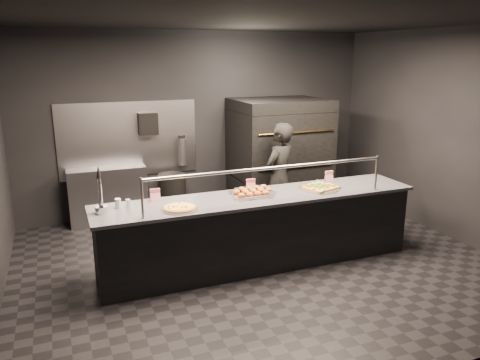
{
  "coord_description": "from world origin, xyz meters",
  "views": [
    {
      "loc": [
        -2.28,
        -5.07,
        2.6
      ],
      "look_at": [
        -0.19,
        0.2,
        1.09
      ],
      "focal_mm": 35.0,
      "sensor_mm": 36.0,
      "label": 1
    }
  ],
  "objects_px": {
    "fire_extinguisher": "(182,151)",
    "beer_tap": "(101,200)",
    "pizza_oven": "(279,155)",
    "square_pizza": "(320,187)",
    "trash_bin": "(172,197)",
    "prep_shelf": "(108,195)",
    "worker": "(279,178)",
    "slider_tray_b": "(255,190)",
    "service_counter": "(259,230)",
    "round_pizza": "(180,208)",
    "towel_dispenser": "(148,124)",
    "slider_tray_a": "(251,193)"
  },
  "relations": [
    {
      "from": "towel_dispenser",
      "to": "square_pizza",
      "type": "bearing_deg",
      "value": -53.67
    },
    {
      "from": "trash_bin",
      "to": "service_counter",
      "type": "bearing_deg",
      "value": -73.78
    },
    {
      "from": "prep_shelf",
      "to": "beer_tap",
      "type": "xyz_separation_m",
      "value": [
        -0.3,
        -2.28,
        0.62
      ]
    },
    {
      "from": "prep_shelf",
      "to": "square_pizza",
      "type": "height_order",
      "value": "square_pizza"
    },
    {
      "from": "service_counter",
      "to": "slider_tray_b",
      "type": "bearing_deg",
      "value": 90.09
    },
    {
      "from": "pizza_oven",
      "to": "fire_extinguisher",
      "type": "distance_m",
      "value": 1.63
    },
    {
      "from": "prep_shelf",
      "to": "worker",
      "type": "height_order",
      "value": "worker"
    },
    {
      "from": "prep_shelf",
      "to": "fire_extinguisher",
      "type": "height_order",
      "value": "fire_extinguisher"
    },
    {
      "from": "towel_dispenser",
      "to": "round_pizza",
      "type": "xyz_separation_m",
      "value": [
        -0.16,
        -2.54,
        -0.61
      ]
    },
    {
      "from": "beer_tap",
      "to": "towel_dispenser",
      "type": "bearing_deg",
      "value": 67.07
    },
    {
      "from": "fire_extinguisher",
      "to": "round_pizza",
      "type": "xyz_separation_m",
      "value": [
        -0.71,
        -2.55,
        -0.12
      ]
    },
    {
      "from": "pizza_oven",
      "to": "square_pizza",
      "type": "distance_m",
      "value": 1.93
    },
    {
      "from": "round_pizza",
      "to": "pizza_oven",
      "type": "bearing_deg",
      "value": 42.2
    },
    {
      "from": "service_counter",
      "to": "towel_dispenser",
      "type": "xyz_separation_m",
      "value": [
        -0.9,
        2.39,
        1.09
      ]
    },
    {
      "from": "service_counter",
      "to": "prep_shelf",
      "type": "height_order",
      "value": "service_counter"
    },
    {
      "from": "pizza_oven",
      "to": "square_pizza",
      "type": "relative_size",
      "value": 3.67
    },
    {
      "from": "round_pizza",
      "to": "prep_shelf",
      "type": "bearing_deg",
      "value": 102.33
    },
    {
      "from": "service_counter",
      "to": "square_pizza",
      "type": "height_order",
      "value": "service_counter"
    },
    {
      "from": "fire_extinguisher",
      "to": "square_pizza",
      "type": "distance_m",
      "value": 2.69
    },
    {
      "from": "beer_tap",
      "to": "service_counter",
      "type": "bearing_deg",
      "value": -1.15
    },
    {
      "from": "pizza_oven",
      "to": "square_pizza",
      "type": "height_order",
      "value": "pizza_oven"
    },
    {
      "from": "fire_extinguisher",
      "to": "square_pizza",
      "type": "height_order",
      "value": "fire_extinguisher"
    },
    {
      "from": "slider_tray_b",
      "to": "trash_bin",
      "type": "distance_m",
      "value": 2.13
    },
    {
      "from": "square_pizza",
      "to": "fire_extinguisher",
      "type": "bearing_deg",
      "value": 116.71
    },
    {
      "from": "pizza_oven",
      "to": "beer_tap",
      "type": "xyz_separation_m",
      "value": [
        -3.1,
        -1.86,
        0.11
      ]
    },
    {
      "from": "service_counter",
      "to": "beer_tap",
      "type": "relative_size",
      "value": 7.59
    },
    {
      "from": "square_pizza",
      "to": "trash_bin",
      "type": "height_order",
      "value": "square_pizza"
    },
    {
      "from": "towel_dispenser",
      "to": "square_pizza",
      "type": "height_order",
      "value": "towel_dispenser"
    },
    {
      "from": "slider_tray_a",
      "to": "beer_tap",
      "type": "bearing_deg",
      "value": -179.92
    },
    {
      "from": "service_counter",
      "to": "slider_tray_b",
      "type": "relative_size",
      "value": 8.77
    },
    {
      "from": "fire_extinguisher",
      "to": "worker",
      "type": "distance_m",
      "value": 1.79
    },
    {
      "from": "service_counter",
      "to": "beer_tap",
      "type": "distance_m",
      "value": 1.99
    },
    {
      "from": "pizza_oven",
      "to": "worker",
      "type": "height_order",
      "value": "pizza_oven"
    },
    {
      "from": "fire_extinguisher",
      "to": "beer_tap",
      "type": "relative_size",
      "value": 0.94
    },
    {
      "from": "beer_tap",
      "to": "fire_extinguisher",
      "type": "bearing_deg",
      "value": 56.81
    },
    {
      "from": "prep_shelf",
      "to": "towel_dispenser",
      "type": "bearing_deg",
      "value": 5.71
    },
    {
      "from": "prep_shelf",
      "to": "slider_tray_b",
      "type": "xyz_separation_m",
      "value": [
        1.6,
        -2.17,
        0.5
      ]
    },
    {
      "from": "service_counter",
      "to": "towel_dispenser",
      "type": "relative_size",
      "value": 11.71
    },
    {
      "from": "beer_tap",
      "to": "prep_shelf",
      "type": "bearing_deg",
      "value": 82.63
    },
    {
      "from": "pizza_oven",
      "to": "prep_shelf",
      "type": "bearing_deg",
      "value": 171.46
    },
    {
      "from": "pizza_oven",
      "to": "beer_tap",
      "type": "distance_m",
      "value": 3.61
    },
    {
      "from": "service_counter",
      "to": "fire_extinguisher",
      "type": "height_order",
      "value": "service_counter"
    },
    {
      "from": "prep_shelf",
      "to": "beer_tap",
      "type": "height_order",
      "value": "beer_tap"
    },
    {
      "from": "beer_tap",
      "to": "worker",
      "type": "height_order",
      "value": "worker"
    },
    {
      "from": "beer_tap",
      "to": "slider_tray_b",
      "type": "relative_size",
      "value": 1.15
    },
    {
      "from": "round_pizza",
      "to": "towel_dispenser",
      "type": "bearing_deg",
      "value": 86.39
    },
    {
      "from": "prep_shelf",
      "to": "fire_extinguisher",
      "type": "relative_size",
      "value": 2.38
    },
    {
      "from": "square_pizza",
      "to": "slider_tray_a",
      "type": "bearing_deg",
      "value": 177.64
    },
    {
      "from": "round_pizza",
      "to": "trash_bin",
      "type": "distance_m",
      "value": 2.37
    },
    {
      "from": "pizza_oven",
      "to": "slider_tray_a",
      "type": "distance_m",
      "value": 2.27
    }
  ]
}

